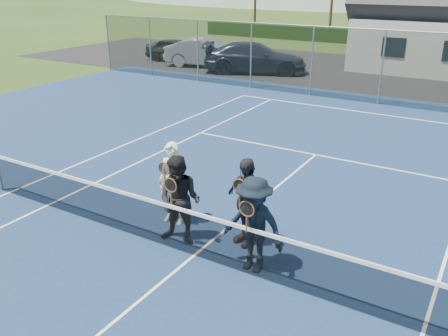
% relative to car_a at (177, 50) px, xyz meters
% --- Properties ---
extents(ground, '(220.00, 220.00, 0.00)m').
position_rel_car_a_xyz_m(ground, '(13.50, 2.15, -0.70)').
color(ground, '#2B4217').
rests_on(ground, ground).
extents(court_surface, '(30.00, 30.00, 0.02)m').
position_rel_car_a_xyz_m(court_surface, '(13.50, -17.85, -0.69)').
color(court_surface, navy).
rests_on(court_surface, ground).
extents(tarmac_carpark, '(40.00, 12.00, 0.01)m').
position_rel_car_a_xyz_m(tarmac_carpark, '(9.50, 2.15, -0.69)').
color(tarmac_carpark, black).
rests_on(tarmac_carpark, ground).
extents(hedge_row, '(40.00, 1.20, 1.10)m').
position_rel_car_a_xyz_m(hedge_row, '(13.50, 14.15, -0.15)').
color(hedge_row, black).
rests_on(hedge_row, ground).
extents(car_a, '(4.11, 1.67, 1.40)m').
position_rel_car_a_xyz_m(car_a, '(0.00, 0.00, 0.00)').
color(car_a, black).
rests_on(car_a, ground).
extents(car_b, '(5.16, 2.81, 1.61)m').
position_rel_car_a_xyz_m(car_b, '(2.61, -0.57, 0.11)').
color(car_b, gray).
rests_on(car_b, ground).
extents(car_c, '(6.04, 4.27, 1.62)m').
position_rel_car_a_xyz_m(car_c, '(5.87, -0.79, 0.11)').
color(car_c, black).
rests_on(car_c, ground).
extents(court_markings, '(11.03, 23.83, 0.01)m').
position_rel_car_a_xyz_m(court_markings, '(13.50, -17.85, -0.67)').
color(court_markings, white).
rests_on(court_markings, court_surface).
extents(tennis_net, '(11.68, 0.08, 1.10)m').
position_rel_car_a_xyz_m(tennis_net, '(13.50, -17.85, -0.16)').
color(tennis_net, slate).
rests_on(tennis_net, ground).
extents(perimeter_fence, '(30.07, 0.07, 3.02)m').
position_rel_car_a_xyz_m(perimeter_fence, '(13.50, -4.35, 0.83)').
color(perimeter_fence, slate).
rests_on(perimeter_fence, ground).
extents(player_a, '(0.70, 0.53, 1.80)m').
position_rel_car_a_xyz_m(player_a, '(12.37, -16.95, 0.22)').
color(player_a, white).
rests_on(player_a, court_surface).
extents(player_b, '(1.00, 0.85, 1.80)m').
position_rel_car_a_xyz_m(player_b, '(12.97, -17.54, 0.22)').
color(player_b, black).
rests_on(player_b, court_surface).
extents(player_c, '(1.14, 0.80, 1.80)m').
position_rel_car_a_xyz_m(player_c, '(14.10, -16.91, 0.22)').
color(player_c, '#26252A').
rests_on(player_c, court_surface).
extents(player_d, '(1.19, 0.72, 1.80)m').
position_rel_car_a_xyz_m(player_d, '(14.65, -17.66, 0.22)').
color(player_d, black).
rests_on(player_d, court_surface).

